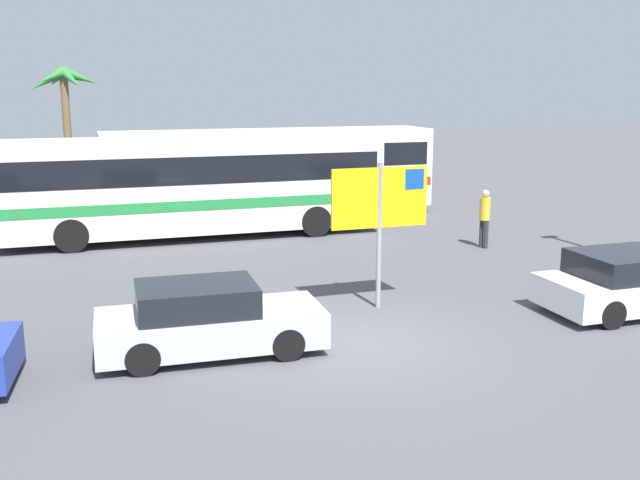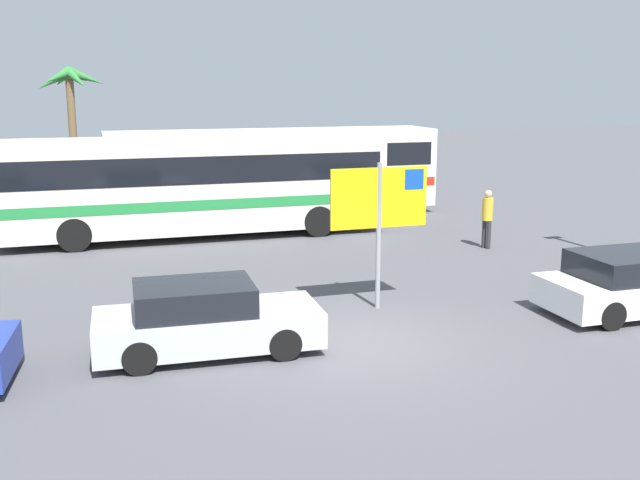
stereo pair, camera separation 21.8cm
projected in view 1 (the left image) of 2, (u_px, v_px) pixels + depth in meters
The scene contains 8 objects.
ground at pixel (358, 346), 13.96m from camera, with size 120.00×120.00×0.00m, color #4C4C51.
bus_front_coach at pixel (193, 182), 23.45m from camera, with size 12.07×2.49×3.17m.
bus_rear_coach at pixel (270, 168), 27.34m from camera, with size 12.07×2.49×3.17m.
ferry_sign at pixel (382, 203), 15.88m from camera, with size 2.20×0.11×3.20m.
car_silver at pixel (207, 320), 13.44m from camera, with size 4.13×1.79×1.32m.
car_white at pixel (631, 283), 15.93m from camera, with size 3.95×1.88×1.32m.
pedestrian_crossing_lot at pixel (485, 214), 22.05m from camera, with size 0.32×0.32×1.76m.
palm_tree_seaside at pixel (65, 93), 29.70m from camera, with size 2.78×2.71×5.51m.
Camera 1 is at (-4.77, -12.37, 4.86)m, focal length 41.55 mm.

